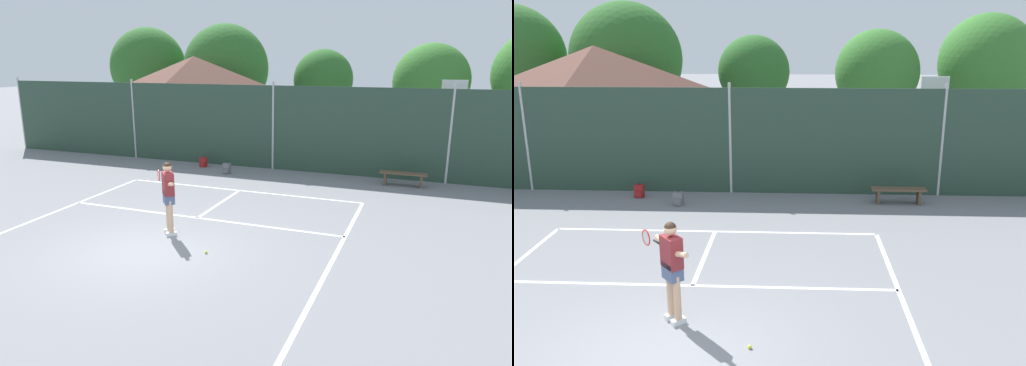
# 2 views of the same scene
# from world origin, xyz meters

# --- Properties ---
(ground_plane) EXTENTS (120.00, 120.00, 0.00)m
(ground_plane) POSITION_xyz_m (0.00, 0.00, 0.00)
(ground_plane) COLOR gray
(court_markings) EXTENTS (8.30, 11.10, 0.01)m
(court_markings) POSITION_xyz_m (0.00, 0.65, 0.00)
(court_markings) COLOR white
(court_markings) RESTS_ON ground
(chainlink_fence) EXTENTS (26.09, 0.09, 3.46)m
(chainlink_fence) POSITION_xyz_m (0.00, 9.00, 1.66)
(chainlink_fence) COLOR #284233
(chainlink_fence) RESTS_ON ground
(basketball_hoop) EXTENTS (0.90, 0.67, 3.55)m
(basketball_hoop) POSITION_xyz_m (6.53, 10.57, 2.31)
(basketball_hoop) COLOR yellow
(basketball_hoop) RESTS_ON ground
(clubhouse_building) EXTENTS (6.64, 5.32, 4.45)m
(clubhouse_building) POSITION_xyz_m (-5.69, 13.24, 2.31)
(clubhouse_building) COLOR beige
(clubhouse_building) RESTS_ON ground
(treeline_backdrop) EXTENTS (25.85, 4.54, 6.31)m
(treeline_backdrop) POSITION_xyz_m (-2.08, 17.14, 3.64)
(treeline_backdrop) COLOR brown
(treeline_backdrop) RESTS_ON ground
(tennis_player) EXTENTS (1.07, 1.05, 1.85)m
(tennis_player) POSITION_xyz_m (-0.06, 1.12, 1.11)
(tennis_player) COLOR silver
(tennis_player) RESTS_ON ground
(tennis_ball) EXTENTS (0.07, 0.07, 0.07)m
(tennis_ball) POSITION_xyz_m (1.34, 0.34, 0.03)
(tennis_ball) COLOR #CCE033
(tennis_ball) RESTS_ON ground
(backpack_red) EXTENTS (0.30, 0.26, 0.46)m
(backpack_red) POSITION_xyz_m (-2.78, 8.31, 0.19)
(backpack_red) COLOR maroon
(backpack_red) RESTS_ON ground
(backpack_grey) EXTENTS (0.30, 0.27, 0.46)m
(backpack_grey) POSITION_xyz_m (-1.40, 7.60, 0.19)
(backpack_grey) COLOR slate
(backpack_grey) RESTS_ON ground
(courtside_bench) EXTENTS (1.60, 0.36, 0.48)m
(courtside_bench) POSITION_xyz_m (5.10, 8.06, 0.36)
(courtside_bench) COLOR brown
(courtside_bench) RESTS_ON ground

